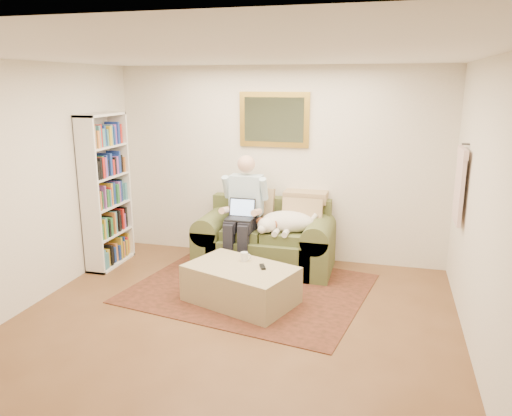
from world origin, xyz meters
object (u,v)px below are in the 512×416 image
at_px(laptop, 241,213).
at_px(ottoman, 241,284).
at_px(bookshelf, 106,191).
at_px(sleeping_dog, 288,222).
at_px(sofa, 265,245).
at_px(coffee_mug, 244,257).
at_px(seated_man, 242,215).

xyz_separation_m(laptop, ottoman, (0.27, -0.90, -0.56)).
distance_m(laptop, ottoman, 1.10).
bearing_deg(laptop, bookshelf, -173.79).
distance_m(laptop, sleeping_dog, 0.60).
bearing_deg(laptop, sleeping_dog, 13.64).
xyz_separation_m(sofa, sleeping_dog, (0.31, -0.09, 0.37)).
height_order(coffee_mug, bookshelf, bookshelf).
xyz_separation_m(laptop, sleeping_dog, (0.58, 0.14, -0.10)).
height_order(seated_man, sleeping_dog, seated_man).
relative_size(sofa, seated_man, 1.19).
bearing_deg(ottoman, coffee_mug, 94.28).
xyz_separation_m(sofa, bookshelf, (-2.04, -0.42, 0.70)).
bearing_deg(laptop, sofa, 41.02).
relative_size(ottoman, coffee_mug, 11.54).
relative_size(sleeping_dog, coffee_mug, 7.23).
height_order(laptop, sleeping_dog, laptop).
distance_m(sofa, seated_man, 0.53).
bearing_deg(sofa, seated_man, -148.55).
relative_size(seated_man, sleeping_dog, 2.04).
bearing_deg(sleeping_dog, laptop, -166.36).
xyz_separation_m(sleeping_dog, coffee_mug, (-0.33, -0.86, -0.20)).
xyz_separation_m(sofa, seated_man, (-0.26, -0.16, 0.44)).
bearing_deg(sofa, coffee_mug, -90.73).
relative_size(coffee_mug, bookshelf, 0.05).
distance_m(sleeping_dog, coffee_mug, 0.94).
height_order(laptop, ottoman, laptop).
relative_size(sleeping_dog, ottoman, 0.63).
height_order(seated_man, coffee_mug, seated_man).
height_order(ottoman, bookshelf, bookshelf).
bearing_deg(coffee_mug, bookshelf, 165.54).
bearing_deg(sleeping_dog, sofa, 164.26).
height_order(sleeping_dog, bookshelf, bookshelf).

